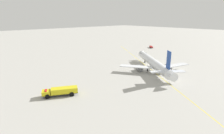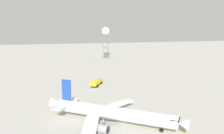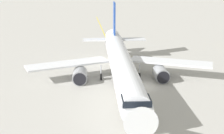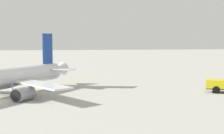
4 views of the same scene
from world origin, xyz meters
TOP-DOWN VIEW (x-y plane):
  - taxiway_centreline at (7.41, -2.60)m, footprint 126.10×84.99m

SIDE VIEW (x-z plane):
  - taxiway_centreline at x=7.41m, z-range 0.00..0.01m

